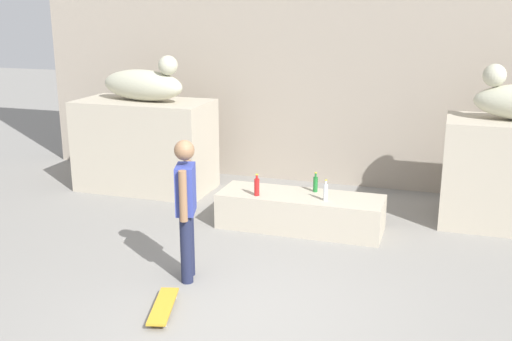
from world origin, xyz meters
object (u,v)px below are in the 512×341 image
bottle_green (315,184)px  statue_reclining_left (144,84)px  bottle_clear (326,192)px  skater (186,204)px  bottle_red (257,187)px  skateboard (163,306)px

bottle_green → statue_reclining_left: bearing=164.7°
bottle_clear → bottle_green: bearing=122.1°
bottle_green → bottle_clear: bearing=-57.9°
statue_reclining_left → bottle_green: (3.15, -0.86, -1.21)m
statue_reclining_left → bottle_green: bearing=-4.0°
statue_reclining_left → bottle_clear: size_ratio=5.61×
bottle_green → skater: bearing=-114.7°
statue_reclining_left → bottle_green: size_ratio=5.79×
statue_reclining_left → bottle_clear: (3.37, -1.21, -1.20)m
skater → bottle_green: size_ratio=5.76×
skater → bottle_clear: skater is taller
statue_reclining_left → skater: 3.85m
bottle_red → bottle_clear: bearing=4.6°
bottle_green → skateboard: bearing=-107.2°
skateboard → bottle_clear: size_ratio=2.75×
skateboard → bottle_red: 2.67m
statue_reclining_left → skater: size_ratio=1.01×
skater → bottle_green: 2.46m
skater → statue_reclining_left: bearing=17.3°
skateboard → bottle_green: 3.23m
skateboard → bottle_red: size_ratio=2.62×
bottle_red → bottle_green: bearing=29.9°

